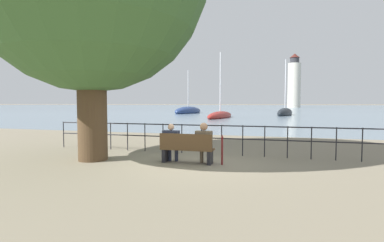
% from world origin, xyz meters
% --- Properties ---
extents(ground_plane, '(1000.00, 1000.00, 0.00)m').
position_xyz_m(ground_plane, '(0.00, 0.00, 0.00)').
color(ground_plane, '#7A705B').
extents(harbor_water, '(600.00, 300.00, 0.01)m').
position_xyz_m(harbor_water, '(0.00, 158.02, 0.00)').
color(harbor_water, slate).
rests_on(harbor_water, ground_plane).
extents(park_bench, '(1.61, 0.45, 0.90)m').
position_xyz_m(park_bench, '(0.00, -0.06, 0.42)').
color(park_bench, brown).
rests_on(park_bench, ground_plane).
extents(seated_person_left, '(0.49, 0.35, 1.18)m').
position_xyz_m(seated_person_left, '(-0.51, 0.01, 0.65)').
color(seated_person_left, '#2D3347').
rests_on(seated_person_left, ground_plane).
extents(seated_person_right, '(0.48, 0.35, 1.23)m').
position_xyz_m(seated_person_right, '(0.51, 0.01, 0.68)').
color(seated_person_right, brown).
rests_on(seated_person_right, ground_plane).
extents(promenade_railing, '(11.69, 0.04, 1.05)m').
position_xyz_m(promenade_railing, '(0.00, 1.68, 0.69)').
color(promenade_railing, black).
rests_on(promenade_railing, ground_plane).
extents(closed_umbrella, '(0.09, 0.09, 0.89)m').
position_xyz_m(closed_umbrella, '(1.05, 0.03, 0.50)').
color(closed_umbrella, maroon).
rests_on(closed_umbrella, ground_plane).
extents(sailboat_1, '(4.03, 8.82, 8.12)m').
position_xyz_m(sailboat_1, '(-12.90, 42.12, 0.36)').
color(sailboat_1, navy).
rests_on(sailboat_1, ground_plane).
extents(sailboat_2, '(2.50, 8.64, 8.30)m').
position_xyz_m(sailboat_2, '(-4.32, 27.49, 0.27)').
color(sailboat_2, maroon).
rests_on(sailboat_2, ground_plane).
extents(sailboat_3, '(3.12, 8.06, 8.70)m').
position_xyz_m(sailboat_3, '(3.42, 37.88, 0.35)').
color(sailboat_3, black).
rests_on(sailboat_3, ground_plane).
extents(harbor_lighthouse, '(5.32, 5.32, 22.92)m').
position_xyz_m(harbor_lighthouse, '(8.45, 127.00, 10.66)').
color(harbor_lighthouse, beige).
rests_on(harbor_lighthouse, ground_plane).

